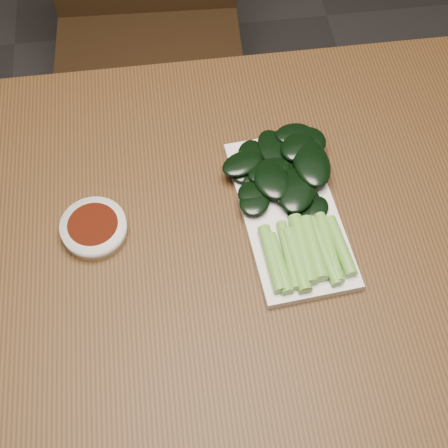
# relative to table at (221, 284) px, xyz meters

# --- Properties ---
(ground) EXTENTS (6.00, 6.00, 0.00)m
(ground) POSITION_rel_table_xyz_m (0.00, 0.00, -0.68)
(ground) COLOR #2B2929
(ground) RESTS_ON ground
(table) EXTENTS (1.40, 0.80, 0.75)m
(table) POSITION_rel_table_xyz_m (0.00, 0.00, 0.00)
(table) COLOR #3F2712
(table) RESTS_ON ground
(chair_far) EXTENTS (0.48, 0.48, 0.89)m
(chair_far) POSITION_rel_table_xyz_m (-0.08, 0.78, -0.19)
(chair_far) COLOR black
(chair_far) RESTS_ON ground
(sauce_bowl) EXTENTS (0.09, 0.09, 0.03)m
(sauce_bowl) POSITION_rel_table_xyz_m (-0.17, 0.07, 0.09)
(sauce_bowl) COLOR silver
(sauce_bowl) RESTS_ON table
(serving_plate) EXTENTS (0.16, 0.29, 0.01)m
(serving_plate) POSITION_rel_table_xyz_m (0.11, 0.06, 0.08)
(serving_plate) COLOR silver
(serving_plate) RESTS_ON table
(gai_lan) EXTENTS (0.18, 0.29, 0.03)m
(gai_lan) POSITION_rel_table_xyz_m (0.12, 0.09, 0.10)
(gai_lan) COLOR #5E9834
(gai_lan) RESTS_ON serving_plate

